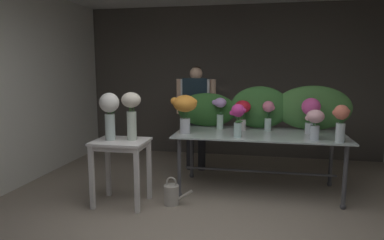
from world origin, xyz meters
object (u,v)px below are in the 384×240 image
(vase_fuchsia_tulips, at_px, (311,111))
(watering_can, at_px, (172,194))
(display_table_glass, at_px, (259,141))
(vase_lilac_hydrangea, at_px, (220,110))
(vase_white_roses_tall, at_px, (110,111))
(vase_sunset_roses, at_px, (185,108))
(vase_crimson_ranunculus, at_px, (242,110))
(vase_blush_freesia, at_px, (315,122))
(vase_coral_anemones, at_px, (341,120))
(vase_magenta_stock, at_px, (238,117))
(florist, at_px, (196,106))
(vase_rosy_carnations, at_px, (268,113))
(side_table_white, at_px, (121,151))
(vase_cream_lisianthus_tall, at_px, (131,111))

(vase_fuchsia_tulips, height_order, watering_can, vase_fuchsia_tulips)
(display_table_glass, relative_size, vase_fuchsia_tulips, 4.68)
(vase_lilac_hydrangea, xyz_separation_m, vase_white_roses_tall, (-1.18, -0.95, 0.07))
(vase_sunset_roses, height_order, vase_white_roses_tall, vase_white_roses_tall)
(vase_crimson_ranunculus, height_order, vase_blush_freesia, vase_crimson_ranunculus)
(vase_blush_freesia, relative_size, watering_can, 1.02)
(vase_coral_anemones, relative_size, vase_white_roses_tall, 0.77)
(vase_crimson_ranunculus, xyz_separation_m, vase_fuchsia_tulips, (0.87, -0.07, 0.02))
(vase_lilac_hydrangea, relative_size, vase_white_roses_tall, 0.78)
(vase_coral_anemones, xyz_separation_m, vase_sunset_roses, (-1.85, 0.17, 0.08))
(vase_magenta_stock, relative_size, vase_white_roses_tall, 0.73)
(vase_coral_anemones, xyz_separation_m, vase_white_roses_tall, (-2.63, -0.37, 0.09))
(vase_white_roses_tall, xyz_separation_m, watering_can, (0.72, 0.09, -1.00))
(florist, distance_m, vase_fuchsia_tulips, 1.79)
(vase_crimson_ranunculus, relative_size, vase_rosy_carnations, 1.01)
(vase_crimson_ranunculus, bearing_deg, watering_can, -133.51)
(vase_magenta_stock, bearing_deg, side_table_white, -162.68)
(vase_crimson_ranunculus, distance_m, vase_sunset_roses, 0.80)
(vase_blush_freesia, height_order, vase_coral_anemones, vase_coral_anemones)
(vase_coral_anemones, height_order, vase_rosy_carnations, vase_coral_anemones)
(vase_rosy_carnations, relative_size, vase_sunset_roses, 0.81)
(side_table_white, relative_size, vase_fuchsia_tulips, 1.70)
(vase_crimson_ranunculus, bearing_deg, vase_rosy_carnations, 5.97)
(vase_magenta_stock, height_order, vase_white_roses_tall, vase_white_roses_tall)
(vase_cream_lisianthus_tall, bearing_deg, vase_rosy_carnations, 29.20)
(display_table_glass, xyz_separation_m, vase_lilac_hydrangea, (-0.55, 0.20, 0.37))
(vase_crimson_ranunculus, xyz_separation_m, vase_coral_anemones, (1.13, -0.54, -0.02))
(vase_sunset_roses, relative_size, vase_cream_lisianthus_tall, 0.88)
(florist, bearing_deg, vase_magenta_stock, -57.47)
(vase_blush_freesia, xyz_separation_m, vase_sunset_roses, (-1.58, 0.10, 0.12))
(display_table_glass, relative_size, side_table_white, 2.76)
(florist, xyz_separation_m, vase_crimson_ranunculus, (0.76, -0.66, 0.03))
(side_table_white, height_order, vase_coral_anemones, vase_coral_anemones)
(vase_rosy_carnations, bearing_deg, side_table_white, -151.28)
(vase_crimson_ranunculus, xyz_separation_m, vase_blush_freesia, (0.87, -0.47, -0.05))
(watering_can, bearing_deg, vase_sunset_roses, 81.87)
(vase_sunset_roses, bearing_deg, vase_crimson_ranunculus, 27.34)
(florist, distance_m, vase_cream_lisianthus_tall, 1.60)
(vase_coral_anemones, relative_size, vase_rosy_carnations, 1.06)
(vase_crimson_ranunculus, height_order, vase_fuchsia_tulips, vase_fuchsia_tulips)
(vase_crimson_ranunculus, bearing_deg, vase_fuchsia_tulips, -4.74)
(vase_blush_freesia, relative_size, vase_white_roses_tall, 0.64)
(vase_magenta_stock, bearing_deg, florist, 122.53)
(vase_lilac_hydrangea, height_order, vase_sunset_roses, vase_sunset_roses)
(vase_blush_freesia, distance_m, vase_cream_lisianthus_tall, 2.16)
(vase_fuchsia_tulips, bearing_deg, vase_coral_anemones, -60.68)
(vase_blush_freesia, xyz_separation_m, vase_fuchsia_tulips, (0.00, 0.39, 0.07))
(vase_rosy_carnations, bearing_deg, vase_fuchsia_tulips, -11.70)
(vase_lilac_hydrangea, distance_m, vase_fuchsia_tulips, 1.19)
(vase_lilac_hydrangea, bearing_deg, side_table_white, -138.07)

